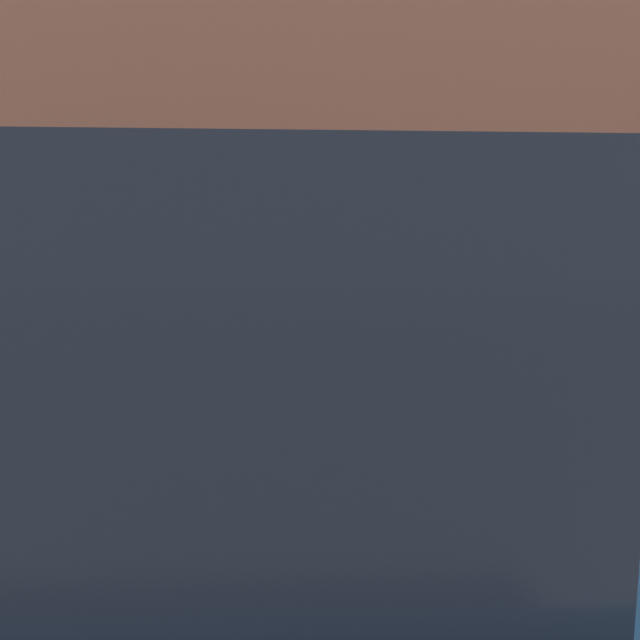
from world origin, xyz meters
name	(u,v)px	position (x,y,z in m)	size (l,w,h in m)	color
sidewalk	(265,453)	(0.00, 2.20, 0.07)	(24.00, 2.80, 0.13)	#ADAAA3
building_facade	(278,144)	(0.00, 4.51, 3.11)	(24.00, 0.30, 6.21)	#935642
parking_meter	(320,331)	(0.43, 1.12, 1.24)	(0.22, 0.12, 1.52)	gray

